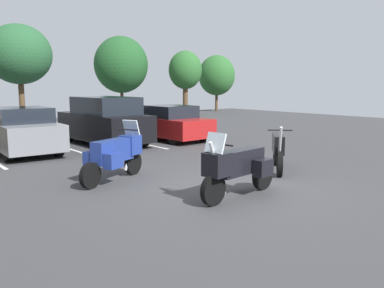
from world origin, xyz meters
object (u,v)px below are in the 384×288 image
motorcycle_third (115,154)px  motorcycle_touring (237,167)px  car_grey (21,131)px  car_red (167,123)px  car_black (104,121)px  motorcycle_second (278,150)px

motorcycle_third → motorcycle_touring: bearing=-68.0°
motorcycle_touring → car_grey: size_ratio=0.50×
motorcycle_touring → car_red: size_ratio=0.53×
car_red → motorcycle_touring: bearing=-116.8°
car_black → car_red: 2.79m
motorcycle_third → car_grey: bearing=95.6°
motorcycle_second → car_red: size_ratio=0.39×
motorcycle_second → motorcycle_third: motorcycle_third is taller
motorcycle_second → motorcycle_third: bearing=155.6°
motorcycle_third → motorcycle_second: bearing=-24.4°
motorcycle_touring → car_grey: 8.83m
motorcycle_touring → car_red: car_red is taller
motorcycle_second → motorcycle_third: 4.37m
car_black → car_red: bearing=-8.6°
car_grey → car_black: (3.13, -0.08, 0.15)m
motorcycle_second → car_grey: car_grey is taller
motorcycle_touring → car_black: car_black is taller
car_red → motorcycle_second: bearing=-100.9°
motorcycle_second → car_black: 7.55m
car_grey → car_red: size_ratio=1.07×
motorcycle_touring → motorcycle_third: (-1.20, 2.96, 0.00)m
motorcycle_touring → motorcycle_third: bearing=112.0°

